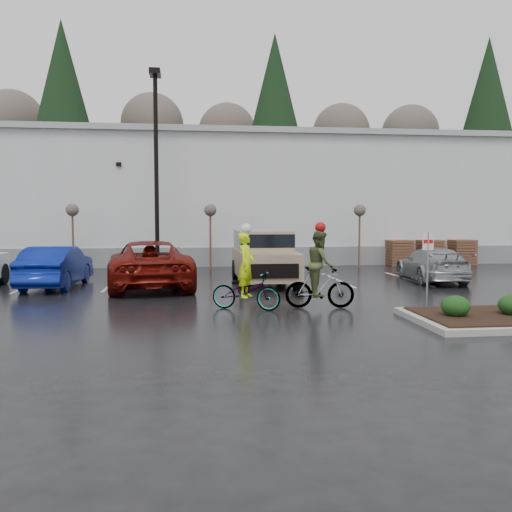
{
  "coord_description": "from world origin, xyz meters",
  "views": [
    {
      "loc": [
        -2.44,
        -13.48,
        2.63
      ],
      "look_at": [
        -0.31,
        4.26,
        1.3
      ],
      "focal_mm": 38.0,
      "sensor_mm": 36.0,
      "label": 1
    }
  ],
  "objects": [
    {
      "name": "cyclist_hivis",
      "position": [
        -0.92,
        1.5,
        0.74
      ],
      "size": [
        2.1,
        1.44,
        2.42
      ],
      "rotation": [
        0.0,
        0.0,
        1.15
      ],
      "color": "#3F3F44",
      "rests_on": "ground"
    },
    {
      "name": "shrub_a",
      "position": [
        4.0,
        -1.0,
        0.41
      ],
      "size": [
        0.7,
        0.7,
        0.52
      ],
      "primitive_type": "ellipsoid",
      "color": "black",
      "rests_on": "curb_island"
    },
    {
      "name": "sapling_east",
      "position": [
        6.0,
        13.0,
        2.73
      ],
      "size": [
        0.6,
        0.6,
        3.2
      ],
      "color": "#4C2B1E",
      "rests_on": "ground"
    },
    {
      "name": "car_far_silver",
      "position": [
        7.14,
        7.13,
        0.67
      ],
      "size": [
        2.35,
        4.8,
        1.34
      ],
      "primitive_type": "imported",
      "rotation": [
        0.0,
        0.0,
        3.04
      ],
      "color": "#9C9FA3",
      "rests_on": "ground"
    },
    {
      "name": "pallet_stack_c",
      "position": [
        12.0,
        14.0,
        0.68
      ],
      "size": [
        1.2,
        1.2,
        1.35
      ],
      "primitive_type": "cube",
      "color": "#4C2B1E",
      "rests_on": "ground"
    },
    {
      "name": "pallet_stack_b",
      "position": [
        10.2,
        14.0,
        0.68
      ],
      "size": [
        1.2,
        1.2,
        1.35
      ],
      "primitive_type": "cube",
      "color": "#4C2B1E",
      "rests_on": "ground"
    },
    {
      "name": "car_blue",
      "position": [
        -7.38,
        7.07,
        0.76
      ],
      "size": [
        1.86,
        4.71,
        1.53
      ],
      "primitive_type": "imported",
      "rotation": [
        0.0,
        0.0,
        3.09
      ],
      "color": "navy",
      "rests_on": "ground"
    },
    {
      "name": "warehouse",
      "position": [
        0.0,
        21.99,
        3.65
      ],
      "size": [
        60.5,
        15.5,
        7.2
      ],
      "color": "silver",
      "rests_on": "ground"
    },
    {
      "name": "car_red",
      "position": [
        -3.97,
        6.71,
        0.86
      ],
      "size": [
        3.56,
        6.49,
        1.72
      ],
      "primitive_type": "imported",
      "rotation": [
        0.0,
        0.0,
        3.26
      ],
      "color": "#660E09",
      "rests_on": "ground"
    },
    {
      "name": "wooded_ridge",
      "position": [
        0.0,
        45.0,
        3.0
      ],
      "size": [
        80.0,
        25.0,
        6.0
      ],
      "primitive_type": "cube",
      "color": "#22421B",
      "rests_on": "ground"
    },
    {
      "name": "pallet_stack_a",
      "position": [
        8.5,
        14.0,
        0.68
      ],
      "size": [
        1.2,
        1.2,
        1.35
      ],
      "primitive_type": "cube",
      "color": "#4C2B1E",
      "rests_on": "ground"
    },
    {
      "name": "sapling_west",
      "position": [
        -8.0,
        13.0,
        2.73
      ],
      "size": [
        0.6,
        0.6,
        3.2
      ],
      "color": "#4C2B1E",
      "rests_on": "ground"
    },
    {
      "name": "fire_lane_sign",
      "position": [
        3.8,
        0.2,
        1.41
      ],
      "size": [
        0.3,
        0.05,
        2.2
      ],
      "color": "gray",
      "rests_on": "ground"
    },
    {
      "name": "ground",
      "position": [
        0.0,
        0.0,
        0.0
      ],
      "size": [
        120.0,
        120.0,
        0.0
      ],
      "primitive_type": "plane",
      "color": "black",
      "rests_on": "ground"
    },
    {
      "name": "sapling_mid",
      "position": [
        -1.5,
        13.0,
        2.73
      ],
      "size": [
        0.6,
        0.6,
        3.2
      ],
      "color": "#4C2B1E",
      "rests_on": "ground"
    },
    {
      "name": "suv_tan",
      "position": [
        0.36,
        7.16,
        1.03
      ],
      "size": [
        2.2,
        5.1,
        2.06
      ],
      "primitive_type": null,
      "color": "#9D876A",
      "rests_on": "ground"
    },
    {
      "name": "cyclist_olive",
      "position": [
        1.19,
        1.5,
        0.89
      ],
      "size": [
        1.94,
        0.96,
        2.46
      ],
      "rotation": [
        0.0,
        0.0,
        1.45
      ],
      "color": "#3F3F44",
      "rests_on": "ground"
    },
    {
      "name": "lamppost",
      "position": [
        -4.0,
        12.0,
        5.69
      ],
      "size": [
        0.5,
        1.0,
        9.22
      ],
      "color": "black",
      "rests_on": "ground"
    }
  ]
}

